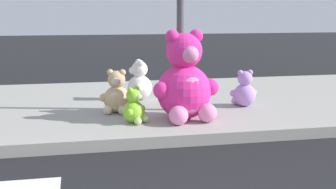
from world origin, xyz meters
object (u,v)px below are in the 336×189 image
(plush_pink_large, at_px, (185,84))
(plush_white, at_px, (138,84))
(plush_lavender, at_px, (244,91))
(plush_lime, at_px, (134,108))
(plush_tan, at_px, (117,95))

(plush_pink_large, relative_size, plush_white, 1.81)
(plush_pink_large, xyz_separation_m, plush_lavender, (1.14, 0.66, -0.27))
(plush_lavender, bearing_deg, plush_lime, -158.49)
(plush_pink_large, height_order, plush_lavender, plush_pink_large)
(plush_lavender, bearing_deg, plush_white, 151.74)
(plush_lime, bearing_deg, plush_white, 80.13)
(plush_tan, bearing_deg, plush_pink_large, -33.98)
(plush_pink_large, bearing_deg, plush_lime, -174.45)
(plush_lavender, xyz_separation_m, plush_lime, (-1.86, -0.73, -0.04))
(plush_white, bearing_deg, plush_lavender, -28.26)
(plush_tan, distance_m, plush_lavender, 2.04)
(plush_lavender, bearing_deg, plush_pink_large, -149.81)
(plush_pink_large, relative_size, plush_tan, 1.92)
(plush_white, distance_m, plush_lavender, 1.79)
(plush_white, xyz_separation_m, plush_lime, (-0.28, -1.58, -0.08))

